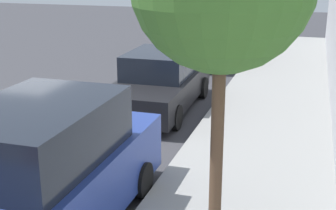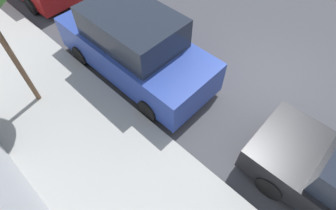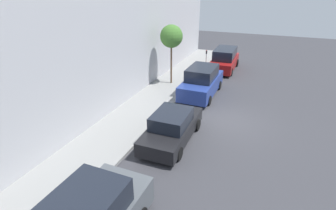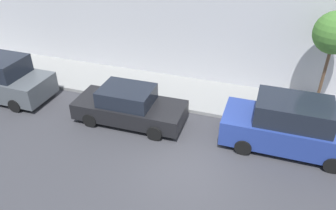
% 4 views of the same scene
% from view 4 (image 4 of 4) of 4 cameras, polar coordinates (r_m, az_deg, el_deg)
% --- Properties ---
extents(ground_plane, '(60.00, 60.00, 0.00)m').
position_cam_4_polar(ground_plane, '(11.43, 3.19, -11.22)').
color(ground_plane, '#38383D').
extents(sidewalk, '(2.97, 32.00, 0.15)m').
position_cam_4_polar(sidewalk, '(15.34, 8.30, 1.22)').
color(sidewalk, gray).
rests_on(sidewalk, ground_plane).
extents(parked_suv_second, '(2.08, 4.81, 1.98)m').
position_cam_4_polar(parked_suv_second, '(12.61, 20.52, -3.45)').
color(parked_suv_second, navy).
rests_on(parked_suv_second, ground_plane).
extents(parked_sedan_third, '(1.92, 4.53, 1.54)m').
position_cam_4_polar(parked_sedan_third, '(13.43, -6.77, -0.19)').
color(parked_sedan_third, black).
rests_on(parked_sedan_third, ground_plane).
extents(street_tree, '(1.62, 1.62, 4.31)m').
position_cam_4_polar(street_tree, '(14.01, 27.10, 11.06)').
color(street_tree, brown).
rests_on(street_tree, sidewalk).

